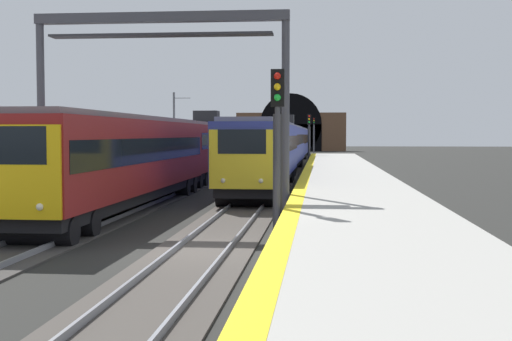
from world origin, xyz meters
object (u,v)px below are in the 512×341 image
at_px(railway_signal_mid, 309,135).
at_px(catenary_mast_near, 174,128).
at_px(railway_signal_far, 314,132).
at_px(train_adjacent_platform, 176,151).
at_px(railway_signal_near, 278,140).
at_px(overhead_signal_gantry, 161,64).
at_px(train_main_approaching, 289,144).

relative_size(railway_signal_mid, catenary_mast_near, 0.69).
xyz_separation_m(railway_signal_mid, railway_signal_far, (44.63, -0.00, 0.39)).
relative_size(train_adjacent_platform, railway_signal_far, 6.87).
bearing_deg(railway_signal_near, overhead_signal_gantry, -136.07).
bearing_deg(catenary_mast_near, train_adjacent_platform, -167.48).
xyz_separation_m(train_main_approaching, catenary_mast_near, (2.14, 12.16, 1.62)).
bearing_deg(railway_signal_mid, catenary_mast_near, -93.52).
bearing_deg(train_adjacent_platform, railway_signal_far, 175.26).
xyz_separation_m(train_main_approaching, railway_signal_far, (45.90, -1.96, 1.29)).
bearing_deg(train_adjacent_platform, catenary_mast_near, -166.98).
bearing_deg(catenary_mast_near, railway_signal_near, -164.47).
bearing_deg(railway_signal_near, train_main_approaching, -177.70).
bearing_deg(railway_signal_far, catenary_mast_near, -17.88).
xyz_separation_m(train_adjacent_platform, catenary_mast_near, (32.20, 7.15, 1.61)).
height_order(train_main_approaching, overhead_signal_gantry, overhead_signal_gantry).
xyz_separation_m(train_adjacent_platform, railway_signal_far, (75.96, -6.96, 1.28)).
bearing_deg(overhead_signal_gantry, railway_signal_near, -136.07).
bearing_deg(train_main_approaching, railway_signal_mid, 123.52).
distance_m(train_main_approaching, railway_signal_mid, 2.50).
height_order(train_main_approaching, railway_signal_far, railway_signal_far).
relative_size(train_adjacent_platform, railway_signal_near, 8.08).
bearing_deg(railway_signal_near, catenary_mast_near, -164.47).
bearing_deg(railway_signal_far, train_main_approaching, -2.44).
xyz_separation_m(train_main_approaching, railway_signal_mid, (1.28, -1.96, 0.90)).
xyz_separation_m(train_adjacent_platform, overhead_signal_gantry, (-13.97, -2.50, 3.42)).
height_order(train_main_approaching, railway_signal_near, railway_signal_near).
bearing_deg(train_adjacent_platform, train_main_approaching, 171.04).
distance_m(railway_signal_mid, railway_signal_far, 44.63).
distance_m(railway_signal_near, overhead_signal_gantry, 6.95).
distance_m(train_main_approaching, overhead_signal_gantry, 44.23).
height_order(railway_signal_far, overhead_signal_gantry, overhead_signal_gantry).
distance_m(train_main_approaching, train_adjacent_platform, 30.48).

